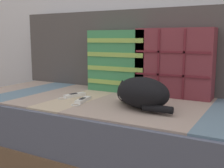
# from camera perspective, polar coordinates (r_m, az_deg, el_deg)

# --- Properties ---
(couch) EXTENTS (1.99, 0.89, 0.40)m
(couch) POSITION_cam_1_polar(r_m,az_deg,el_deg) (1.71, 0.90, -9.65)
(couch) COLOR brown
(couch) RESTS_ON ground_plane
(sofa_backrest) EXTENTS (1.95, 0.14, 0.54)m
(sofa_backrest) POSITION_cam_1_polar(r_m,az_deg,el_deg) (1.96, 6.16, 6.86)
(sofa_backrest) COLOR #474242
(sofa_backrest) RESTS_ON couch
(throw_pillow_quilted) EXTENTS (0.46, 0.14, 0.41)m
(throw_pillow_quilted) POSITION_cam_1_polar(r_m,az_deg,el_deg) (1.73, 12.51, 4.22)
(throw_pillow_quilted) COLOR brown
(throw_pillow_quilted) RESTS_ON couch
(throw_pillow_striped) EXTENTS (0.41, 0.14, 0.40)m
(throw_pillow_striped) POSITION_cam_1_polar(r_m,az_deg,el_deg) (1.87, 1.36, 4.68)
(throw_pillow_striped) COLOR #3D8956
(throw_pillow_striped) RESTS_ON couch
(sleeping_cat) EXTENTS (0.38, 0.34, 0.16)m
(sleeping_cat) POSITION_cam_1_polar(r_m,az_deg,el_deg) (1.45, 5.81, -1.80)
(sleeping_cat) COLOR black
(sleeping_cat) RESTS_ON couch
(game_remote_near) EXTENTS (0.09, 0.19, 0.02)m
(game_remote_near) POSITION_cam_1_polar(r_m,az_deg,el_deg) (1.72, -7.75, -2.30)
(game_remote_near) COLOR white
(game_remote_near) RESTS_ON couch
(game_remote_far) EXTENTS (0.08, 0.20, 0.02)m
(game_remote_far) POSITION_cam_1_polar(r_m,az_deg,el_deg) (1.58, -6.00, -3.30)
(game_remote_far) COLOR white
(game_remote_far) RESTS_ON couch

